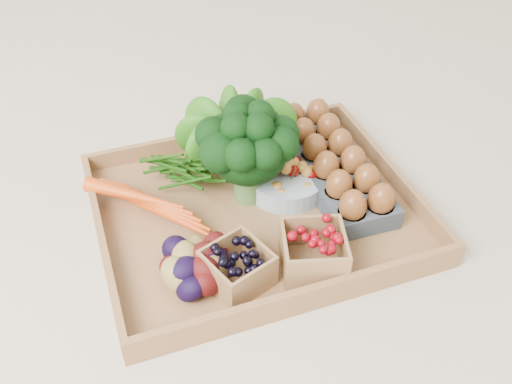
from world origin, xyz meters
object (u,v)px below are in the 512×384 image
object	(u,v)px
broccoli	(248,167)
egg_carton	(332,169)
cherry_bowl	(287,181)
tray	(256,214)

from	to	relation	value
broccoli	egg_carton	xyz separation A→B (m)	(0.17, 0.00, -0.05)
cherry_bowl	egg_carton	distance (m)	0.09
tray	egg_carton	world-z (taller)	egg_carton
tray	broccoli	size ratio (longest dim) A/B	3.10
broccoli	egg_carton	world-z (taller)	broccoli
tray	broccoli	bearing A→B (deg)	89.14
cherry_bowl	tray	bearing A→B (deg)	-153.61
tray	cherry_bowl	bearing A→B (deg)	26.39
broccoli	cherry_bowl	distance (m)	0.09
cherry_bowl	egg_carton	xyz separation A→B (m)	(0.09, 0.01, 0.00)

